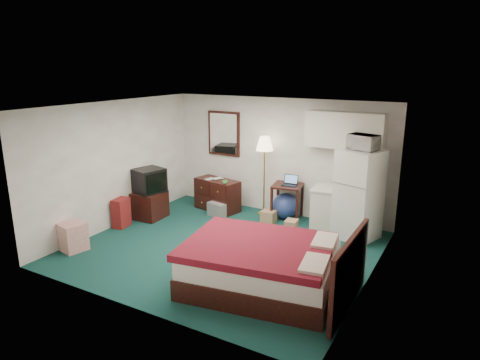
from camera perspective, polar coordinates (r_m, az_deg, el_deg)
The scene contains 25 objects.
floor at distance 7.71m, azimuth -2.09°, elevation -9.07°, with size 5.00×4.50×0.01m, color black.
ceiling at distance 7.06m, azimuth -2.28°, elevation 9.76°, with size 5.00×4.50×0.01m, color beige.
walls at distance 7.29m, azimuth -2.18°, elevation -0.07°, with size 5.01×4.51×2.50m.
mirror at distance 9.75m, azimuth -2.16°, elevation 6.22°, with size 0.80×0.06×1.00m, color white, non-canonical shape.
upper_cabinets at distance 8.46m, azimuth 13.80°, elevation 6.47°, with size 1.50×0.35×0.70m, color silver, non-canonical shape.
headboard at distance 5.85m, azimuth 14.40°, elevation -11.91°, with size 0.06×1.56×1.00m, color black, non-canonical shape.
dresser at distance 9.56m, azimuth -3.03°, elevation -1.97°, with size 1.03×0.47×0.70m, color black, non-canonical shape.
floor_lamp at distance 9.16m, azimuth 3.25°, elevation 0.51°, with size 0.37×0.37×1.71m, color gold, non-canonical shape.
desk at distance 9.03m, azimuth 6.30°, elevation -2.92°, with size 0.59×0.59×0.75m, color black, non-canonical shape.
exercise_ball at distance 9.10m, azimuth 6.06°, elevation -3.44°, with size 0.55×0.55×0.55m, color navy.
kitchen_counter at distance 8.51m, azimuth 12.28°, elevation -4.03°, with size 0.76×0.58×0.84m, color silver, non-canonical shape.
fridge at distance 8.19m, azimuth 15.53°, elevation -1.90°, with size 0.69×0.69×1.68m, color silver, non-canonical shape.
bed at distance 6.33m, azimuth 2.83°, elevation -11.38°, with size 2.09×1.63×0.67m, color maroon, non-canonical shape.
tv_stand at distance 9.28m, azimuth -11.94°, elevation -3.26°, with size 0.57×0.62×0.57m, color black, non-canonical shape.
suitcase at distance 8.91m, azimuth -15.56°, elevation -4.23°, with size 0.22×0.36×0.58m, color maroon, non-canonical shape.
retail_box at distance 8.10m, azimuth -21.38°, elevation -7.05°, with size 0.40×0.40×0.50m, color white, non-canonical shape.
file_bin at distance 9.26m, azimuth -2.84°, elevation -3.87°, with size 0.42×0.31×0.29m, color gray, non-canonical shape.
cardboard_box_a at distance 8.90m, azimuth 3.83°, elevation -4.88°, with size 0.29×0.24×0.24m, color #946D49, non-canonical shape.
cardboard_box_b at distance 8.36m, azimuth 6.85°, elevation -6.20°, with size 0.23×0.27×0.27m, color #946D49, non-canonical shape.
laptop at distance 8.84m, azimuth 6.61°, elevation -0.09°, with size 0.30×0.24×0.20m, color black, non-canonical shape.
crt_tv at distance 9.14m, azimuth -12.05°, elevation -0.05°, with size 0.54×0.58×0.50m, color black, non-canonical shape.
microwave at distance 7.98m, azimuth 16.09°, elevation 5.09°, with size 0.50×0.28×0.34m, color silver.
book_a at distance 9.53m, azimuth -4.35°, elevation 0.77°, with size 0.15×0.02×0.21m, color #946D49.
book_b at distance 9.57m, azimuth -3.33°, elevation 0.91°, with size 0.17×0.02×0.23m, color #946D49.
mug at distance 9.10m, azimuth -2.00°, elevation -0.20°, with size 0.11×0.09×0.11m, color #529A43.
Camera 1 is at (3.69, -5.99, 3.16)m, focal length 32.00 mm.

